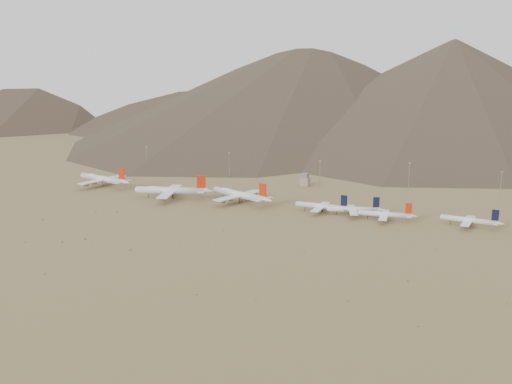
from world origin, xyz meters
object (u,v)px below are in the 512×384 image
at_px(narrowbody_a, 323,206).
at_px(widebody_west, 103,179).
at_px(control_tower, 305,180).
at_px(narrowbody_b, 355,209).
at_px(widebody_centre, 171,190).
at_px(widebody_east, 240,195).

bearing_deg(narrowbody_a, widebody_west, 176.68).
relative_size(narrowbody_a, control_tower, 3.89).
xyz_separation_m(widebody_west, narrowbody_a, (220.02, -8.28, -1.93)).
distance_m(narrowbody_b, control_tower, 111.08).
bearing_deg(widebody_west, narrowbody_a, 8.35).
distance_m(widebody_centre, widebody_east, 61.27).
relative_size(widebody_west, control_tower, 5.59).
bearing_deg(widebody_centre, narrowbody_a, -14.34).
relative_size(widebody_centre, narrowbody_a, 1.44).
relative_size(narrowbody_a, narrowbody_b, 1.10).
xyz_separation_m(widebody_west, widebody_east, (146.74, -5.96, -0.01)).
relative_size(widebody_east, narrowbody_a, 1.39).
bearing_deg(narrowbody_b, narrowbody_a, 165.58).
bearing_deg(control_tower, widebody_east, -107.85).
height_order(widebody_east, narrowbody_a, widebody_east).
distance_m(widebody_west, widebody_centre, 88.04).
height_order(widebody_west, narrowbody_b, widebody_west).
xyz_separation_m(narrowbody_b, control_tower, (-70.77, 85.62, 0.55)).
bearing_deg(narrowbody_a, narrowbody_b, 3.74).
distance_m(widebody_east, narrowbody_a, 73.34).
height_order(widebody_centre, control_tower, widebody_centre).
bearing_deg(control_tower, narrowbody_b, -50.42).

